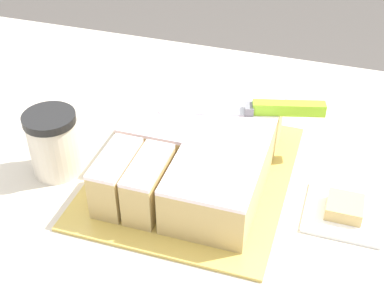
% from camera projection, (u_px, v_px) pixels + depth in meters
% --- Properties ---
extents(cake_board, '(0.34, 0.40, 0.01)m').
position_uv_depth(cake_board, '(192.00, 174.00, 0.96)').
color(cake_board, gold).
rests_on(cake_board, countertop).
extents(cake, '(0.26, 0.32, 0.09)m').
position_uv_depth(cake, '(194.00, 153.00, 0.93)').
color(cake, tan).
rests_on(cake, cake_board).
extents(knife, '(0.29, 0.10, 0.02)m').
position_uv_depth(knife, '(272.00, 109.00, 0.95)').
color(knife, silver).
rests_on(knife, cake).
extents(coffee_cup, '(0.09, 0.09, 0.12)m').
position_uv_depth(coffee_cup, '(54.00, 143.00, 0.94)').
color(coffee_cup, beige).
rests_on(coffee_cup, countertop).
extents(paper_napkin, '(0.12, 0.12, 0.01)m').
position_uv_depth(paper_napkin, '(343.00, 213.00, 0.88)').
color(paper_napkin, white).
rests_on(paper_napkin, countertop).
extents(brownie, '(0.06, 0.06, 0.02)m').
position_uv_depth(brownie, '(345.00, 207.00, 0.87)').
color(brownie, tan).
rests_on(brownie, paper_napkin).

